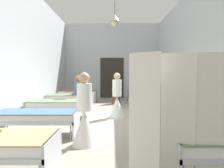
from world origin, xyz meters
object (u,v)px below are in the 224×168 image
object	(u,v)px
bed_left_row_3	(70,98)
nurse_mid_aisle	(117,101)
bed_left_row_4	(77,93)
bed_right_row_4	(147,93)
bed_right_row_2	(166,105)
patient_seated_primary	(78,88)
bed_left_row_1	(36,117)
nurse_near_aisle	(85,119)
bed_right_row_1	(188,117)
bed_left_row_2	(58,105)
privacy_screen	(178,122)
bed_right_row_3	(154,98)
patient_seated_secondary	(140,85)
potted_plant	(116,87)

from	to	relation	value
bed_left_row_3	nurse_mid_aisle	world-z (taller)	nurse_mid_aisle
bed_left_row_4	bed_right_row_4	bearing A→B (deg)	0.00
bed_right_row_2	patient_seated_primary	bearing A→B (deg)	149.92
bed_left_row_1	nurse_near_aisle	world-z (taller)	nurse_near_aisle
bed_left_row_1	bed_right_row_2	bearing A→B (deg)	28.32
bed_right_row_2	nurse_mid_aisle	distance (m)	1.61
bed_right_row_1	nurse_near_aisle	size ratio (longest dim) A/B	1.28
bed_left_row_1	bed_right_row_1	distance (m)	3.53
bed_left_row_2	bed_left_row_3	xyz separation A→B (m)	(0.00, 1.90, 0.00)
bed_right_row_1	privacy_screen	distance (m)	2.47
bed_right_row_3	nurse_mid_aisle	distance (m)	2.39
bed_left_row_3	bed_right_row_3	distance (m)	3.53
patient_seated_primary	bed_left_row_3	bearing A→B (deg)	170.16
patient_seated_primary	bed_right_row_4	bearing A→B (deg)	31.69
bed_right_row_3	nurse_mid_aisle	bearing A→B (deg)	-131.94
bed_right_row_2	bed_left_row_4	world-z (taller)	same
patient_seated_secondary	potted_plant	world-z (taller)	potted_plant
bed_left_row_2	bed_right_row_4	xyz separation A→B (m)	(3.53, 3.80, 0.00)
bed_right_row_1	potted_plant	xyz separation A→B (m)	(-1.56, 5.13, 0.37)
patient_seated_primary	privacy_screen	size ratio (longest dim) A/B	0.47
privacy_screen	bed_left_row_1	bearing A→B (deg)	158.80
bed_left_row_3	patient_seated_secondary	size ratio (longest dim) A/B	2.37
bed_right_row_1	bed_right_row_3	xyz separation A→B (m)	(0.00, 3.80, 0.00)
bed_left_row_3	privacy_screen	bearing A→B (deg)	-66.92
nurse_mid_aisle	privacy_screen	distance (m)	4.33
bed_right_row_3	bed_right_row_4	bearing A→B (deg)	90.00
bed_left_row_3	potted_plant	bearing A→B (deg)	34.01
bed_right_row_2	patient_seated_secondary	world-z (taller)	patient_seated_secondary
nurse_near_aisle	privacy_screen	world-z (taller)	privacy_screen
patient_seated_primary	bed_right_row_3	bearing A→B (deg)	1.10
patient_seated_secondary	potted_plant	xyz separation A→B (m)	(-1.21, -0.59, -0.06)
patient_seated_secondary	bed_right_row_2	bearing A→B (deg)	-84.76
bed_left_row_3	bed_right_row_3	size ratio (longest dim) A/B	1.00
bed_left_row_4	privacy_screen	xyz separation A→B (m)	(2.58, -7.94, 0.41)
bed_left_row_3	privacy_screen	size ratio (longest dim) A/B	1.12
bed_right_row_2	bed_left_row_3	bearing A→B (deg)	151.68
bed_left_row_3	bed_left_row_4	world-z (taller)	same
patient_seated_primary	potted_plant	distance (m)	2.13
bed_left_row_4	potted_plant	xyz separation A→B (m)	(1.97, -0.57, 0.37)
bed_right_row_3	potted_plant	xyz separation A→B (m)	(-1.56, 1.33, 0.37)
bed_left_row_4	privacy_screen	world-z (taller)	privacy_screen
bed_left_row_1	potted_plant	bearing A→B (deg)	69.01
potted_plant	bed_right_row_4	bearing A→B (deg)	20.17
bed_right_row_1	bed_left_row_4	xyz separation A→B (m)	(-3.53, 5.70, 0.00)
bed_right_row_4	patient_seated_primary	size ratio (longest dim) A/B	2.37
bed_right_row_4	potted_plant	size ratio (longest dim) A/B	1.30
bed_left_row_3	patient_seated_primary	world-z (taller)	patient_seated_primary
bed_right_row_3	patient_seated_primary	bearing A→B (deg)	-178.90
bed_right_row_4	patient_seated_secondary	world-z (taller)	patient_seated_secondary
bed_right_row_1	nurse_mid_aisle	world-z (taller)	nurse_mid_aisle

